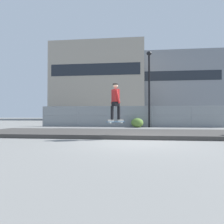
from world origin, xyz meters
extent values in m
plane|color=slate|center=(0.00, 0.00, 0.00)|extent=(120.00, 120.00, 0.00)
cube|color=#3D3A38|center=(0.00, 2.43, 0.09)|extent=(16.24, 3.84, 0.18)
cube|color=#2D608C|center=(-0.82, 0.58, 0.76)|extent=(0.80, 0.55, 0.02)
cylinder|color=silver|center=(-0.63, 0.78, 0.72)|extent=(0.06, 0.05, 0.05)
cylinder|color=silver|center=(-0.54, 0.62, 0.72)|extent=(0.06, 0.05, 0.05)
cylinder|color=silver|center=(-1.09, 0.54, 0.72)|extent=(0.06, 0.05, 0.05)
cylinder|color=silver|center=(-1.00, 0.38, 0.72)|extent=(0.06, 0.05, 0.05)
cube|color=#99999E|center=(-0.59, 0.70, 0.74)|extent=(0.11, 0.15, 0.01)
cube|color=#99999E|center=(-1.05, 0.46, 0.74)|extent=(0.11, 0.15, 0.01)
cube|color=gray|center=(-0.62, 0.68, 0.81)|extent=(0.29, 0.22, 0.09)
cube|color=gray|center=(-1.01, 0.48, 0.81)|extent=(0.29, 0.22, 0.09)
cylinder|color=black|center=(-0.68, 0.65, 1.14)|extent=(0.13, 0.13, 0.58)
cylinder|color=black|center=(-0.95, 0.51, 1.14)|extent=(0.13, 0.13, 0.58)
cube|color=black|center=(-0.82, 0.58, 1.52)|extent=(0.37, 0.41, 0.18)
cube|color=maroon|center=(-0.82, 0.58, 1.88)|extent=(0.37, 0.44, 0.54)
cylinder|color=maroon|center=(-0.93, 0.80, 1.82)|extent=(0.25, 0.19, 0.58)
cylinder|color=maroon|center=(-0.70, 0.36, 1.82)|extent=(0.25, 0.19, 0.58)
sphere|color=tan|center=(-0.82, 0.58, 2.31)|extent=(0.21, 0.21, 0.21)
cylinder|color=black|center=(-0.82, 0.58, 2.36)|extent=(0.24, 0.24, 0.05)
cylinder|color=gray|center=(-8.31, 9.21, 0.93)|extent=(0.06, 0.06, 1.85)
cylinder|color=gray|center=(-4.99, 9.21, 0.93)|extent=(0.06, 0.06, 1.85)
cylinder|color=gray|center=(-1.66, 9.21, 0.93)|extent=(0.06, 0.06, 1.85)
cylinder|color=gray|center=(1.66, 9.21, 0.93)|extent=(0.06, 0.06, 1.85)
cylinder|color=gray|center=(4.99, 9.21, 0.93)|extent=(0.06, 0.06, 1.85)
cylinder|color=gray|center=(0.00, 9.21, 1.81)|extent=(16.63, 0.04, 0.04)
cylinder|color=gray|center=(0.00, 9.21, 1.02)|extent=(16.63, 0.04, 0.04)
cylinder|color=gray|center=(0.00, 9.21, 0.06)|extent=(16.63, 0.04, 0.04)
cube|color=gray|center=(0.00, 9.21, 0.93)|extent=(16.63, 0.01, 1.85)
cylinder|color=black|center=(1.36, 8.74, 3.06)|extent=(0.16, 0.16, 6.12)
ellipsoid|color=black|center=(1.36, 8.74, 6.30)|extent=(0.44, 0.44, 0.36)
cube|color=#566B4C|center=(-4.71, 11.71, 0.67)|extent=(4.43, 1.87, 0.70)
cube|color=#23282D|center=(-4.91, 11.70, 1.34)|extent=(2.22, 1.63, 0.64)
cylinder|color=black|center=(-3.36, 12.58, 0.32)|extent=(0.64, 0.25, 0.64)
cylinder|color=black|center=(-3.33, 10.87, 0.32)|extent=(0.64, 0.25, 0.64)
cylinder|color=black|center=(-6.09, 12.54, 0.32)|extent=(0.64, 0.25, 0.64)
cylinder|color=black|center=(-6.06, 10.83, 0.32)|extent=(0.64, 0.25, 0.64)
cube|color=#B7BABF|center=(0.72, 11.96, 0.67)|extent=(4.54, 2.19, 0.70)
cube|color=#23282D|center=(0.52, 11.98, 1.34)|extent=(2.33, 1.79, 0.64)
cylinder|color=black|center=(2.16, 12.69, 0.32)|extent=(0.66, 0.30, 0.64)
cylinder|color=black|center=(2.00, 10.98, 0.32)|extent=(0.66, 0.30, 0.64)
cylinder|color=black|center=(-0.56, 12.93, 0.32)|extent=(0.66, 0.30, 0.64)
cylinder|color=black|center=(-0.71, 11.23, 0.32)|extent=(0.66, 0.30, 0.64)
cube|color=#9E9384|center=(-7.84, 39.10, 8.57)|extent=(20.65, 15.70, 17.14)
cube|color=#1E232B|center=(-7.84, 31.23, 10.63)|extent=(19.00, 0.04, 2.50)
cube|color=slate|center=(11.03, 49.84, 8.96)|extent=(24.45, 15.99, 17.92)
cube|color=#1E232B|center=(11.03, 41.82, 11.11)|extent=(22.49, 0.04, 2.50)
ellipsoid|color=#567A33|center=(0.33, 8.48, 0.39)|extent=(1.02, 0.84, 0.79)
camera|label=1|loc=(-0.13, -7.43, 1.05)|focal=30.13mm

